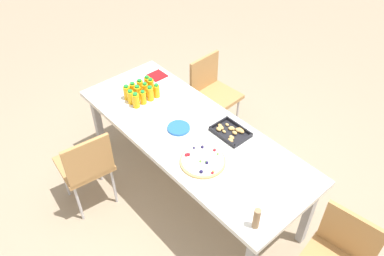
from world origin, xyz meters
name	(u,v)px	position (x,y,z in m)	size (l,w,h in m)	color
ground_plane	(191,189)	(0.00, 0.00, 0.00)	(12.00, 12.00, 0.00)	gray
party_table	(191,137)	(0.00, 0.00, 0.66)	(2.13, 0.82, 0.73)	silver
chair_far_left	(212,90)	(-0.52, 0.75, 0.50)	(0.42, 0.42, 0.83)	#B7844C
chair_near_left	(86,164)	(-0.44, -0.74, 0.50)	(0.44, 0.44, 0.83)	#B7844C
juice_bottle_0	(127,93)	(-0.69, -0.14, 0.79)	(0.06, 0.06, 0.14)	#F9AC14
juice_bottle_1	(131,97)	(-0.62, -0.15, 0.79)	(0.06, 0.06, 0.13)	#FAAE14
juice_bottle_2	(136,100)	(-0.55, -0.14, 0.79)	(0.06, 0.06, 0.14)	#FAAC14
juice_bottle_3	(133,90)	(-0.70, -0.07, 0.79)	(0.06, 0.06, 0.14)	#FAAC14
juice_bottle_4	(138,93)	(-0.63, -0.07, 0.79)	(0.06, 0.06, 0.14)	#F9AD14
juice_bottle_5	(143,98)	(-0.54, -0.07, 0.79)	(0.05, 0.05, 0.13)	#F9AD14
juice_bottle_6	(140,86)	(-0.70, 0.01, 0.79)	(0.06, 0.06, 0.13)	#FAAC14
juice_bottle_7	(145,90)	(-0.62, 0.01, 0.79)	(0.05, 0.05, 0.14)	#FAAD14
juice_bottle_8	(150,94)	(-0.55, 0.01, 0.79)	(0.06, 0.06, 0.14)	#F9AD14
juice_bottle_9	(147,83)	(-0.69, 0.09, 0.79)	(0.06, 0.06, 0.14)	#F9AB14
juice_bottle_10	(151,86)	(-0.63, 0.08, 0.80)	(0.05, 0.05, 0.15)	#FAAE14
juice_bottle_11	(157,91)	(-0.55, 0.08, 0.79)	(0.06, 0.06, 0.13)	#FAAD14
fruit_pizza	(203,161)	(0.32, -0.16, 0.74)	(0.34, 0.34, 0.05)	tan
snack_tray	(231,132)	(0.23, 0.22, 0.74)	(0.29, 0.21, 0.04)	black
plate_stack	(179,128)	(-0.08, -0.06, 0.74)	(0.18, 0.18, 0.02)	blue
napkin_stack	(157,76)	(-0.81, 0.28, 0.73)	(0.15, 0.15, 0.01)	red
cardboard_tube	(256,219)	(0.94, -0.29, 0.81)	(0.04, 0.04, 0.16)	#9E7A56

